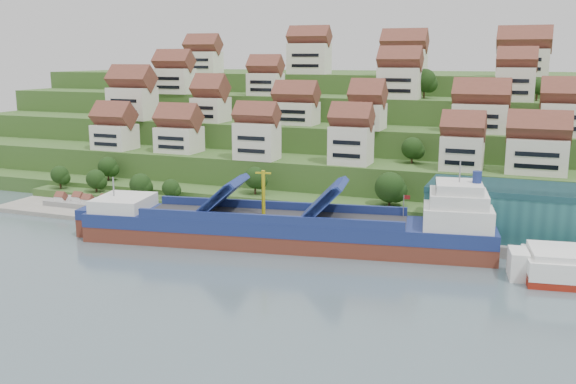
% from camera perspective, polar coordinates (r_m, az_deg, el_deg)
% --- Properties ---
extents(ground, '(300.00, 300.00, 0.00)m').
position_cam_1_polar(ground, '(125.07, 1.04, -5.11)').
color(ground, slate).
rests_on(ground, ground).
extents(quay, '(180.00, 14.00, 2.20)m').
position_cam_1_polar(quay, '(133.77, 11.39, -3.72)').
color(quay, gray).
rests_on(quay, ground).
extents(pebble_beach, '(45.00, 20.00, 1.00)m').
position_cam_1_polar(pebble_beach, '(163.15, -16.88, -1.38)').
color(pebble_beach, gray).
rests_on(pebble_beach, ground).
extents(hillside, '(260.00, 128.00, 31.00)m').
position_cam_1_polar(hillside, '(221.17, 10.47, 5.02)').
color(hillside, '#2D4C1E').
rests_on(hillside, ground).
extents(hillside_village, '(156.87, 63.38, 29.74)m').
position_cam_1_polar(hillside_village, '(177.73, 8.38, 7.86)').
color(hillside_village, white).
rests_on(hillside_village, ground).
extents(hillside_trees, '(142.25, 60.19, 30.23)m').
position_cam_1_polar(hillside_trees, '(161.33, 3.43, 3.99)').
color(hillside_trees, '#1B3913').
rests_on(hillside_trees, ground).
extents(flagpole, '(1.28, 0.16, 8.00)m').
position_cam_1_polar(flagpole, '(127.88, 10.27, -1.72)').
color(flagpole, gray).
rests_on(flagpole, quay).
extents(beach_huts, '(14.40, 3.70, 2.20)m').
position_cam_1_polar(beach_huts, '(163.08, -17.74, -0.86)').
color(beach_huts, white).
rests_on(beach_huts, pebble_beach).
extents(cargo_ship, '(81.36, 25.44, 17.86)m').
position_cam_1_polar(cargo_ship, '(126.23, 0.64, -3.35)').
color(cargo_ship, brown).
rests_on(cargo_ship, ground).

